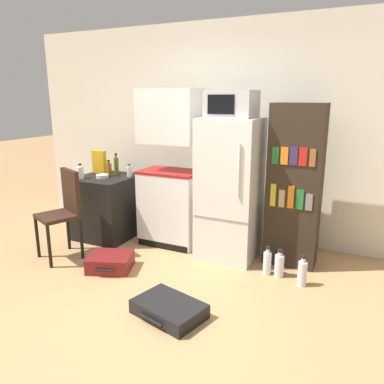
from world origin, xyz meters
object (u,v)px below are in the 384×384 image
(chair, at_px, (64,206))
(water_bottle_front, at_px, (267,262))
(refrigerator, at_px, (230,190))
(water_bottle_middle, at_px, (279,265))
(kitchen_hutch, at_px, (170,175))
(bookshelf, at_px, (295,186))
(side_table, at_px, (108,206))
(suitcase_large_flat, at_px, (169,309))
(bottle_olive_oil, at_px, (116,165))
(cereal_box, at_px, (99,162))
(water_bottle_back, at_px, (302,273))
(bottle_amber_beer, at_px, (109,169))
(suitcase_small_flat, at_px, (110,262))
(microwave, at_px, (232,104))
(bottle_milk_white, at_px, (80,172))
(bowl, at_px, (102,176))
(bottle_clear_short, at_px, (129,171))

(chair, relative_size, water_bottle_front, 3.29)
(refrigerator, bearing_deg, water_bottle_middle, -22.76)
(kitchen_hutch, distance_m, bookshelf, 1.47)
(side_table, relative_size, suitcase_large_flat, 1.21)
(bottle_olive_oil, bearing_deg, cereal_box, -172.65)
(cereal_box, xyz_separation_m, water_bottle_back, (2.78, -0.46, -0.82))
(water_bottle_middle, bearing_deg, bottle_amber_beer, 173.84)
(refrigerator, xyz_separation_m, chair, (-1.67, -0.81, -0.19))
(suitcase_small_flat, relative_size, water_bottle_back, 1.72)
(kitchen_hutch, distance_m, water_bottle_back, 1.89)
(refrigerator, distance_m, water_bottle_front, 0.89)
(bottle_amber_beer, distance_m, suitcase_small_flat, 1.33)
(water_bottle_front, bearing_deg, chair, -166.46)
(microwave, bearing_deg, bottle_milk_white, -170.95)
(kitchen_hutch, xyz_separation_m, refrigerator, (0.79, -0.06, -0.08))
(side_table, height_order, bottle_olive_oil, bottle_olive_oil)
(kitchen_hutch, relative_size, water_bottle_back, 5.96)
(bottle_milk_white, xyz_separation_m, water_bottle_back, (2.77, -0.07, -0.74))
(bowl, bearing_deg, water_bottle_back, -4.86)
(bowl, bearing_deg, water_bottle_front, -3.22)
(microwave, relative_size, bookshelf, 0.29)
(bottle_olive_oil, relative_size, bowl, 1.77)
(bowl, relative_size, cereal_box, 0.52)
(kitchen_hutch, distance_m, water_bottle_middle, 1.65)
(bottle_milk_white, height_order, suitcase_large_flat, bottle_milk_white)
(water_bottle_front, relative_size, water_bottle_back, 0.97)
(bottle_clear_short, xyz_separation_m, water_bottle_front, (1.90, -0.33, -0.74))
(kitchen_hutch, distance_m, microwave, 1.16)
(bottle_clear_short, distance_m, bottle_milk_white, 0.60)
(bottle_clear_short, distance_m, water_bottle_front, 2.07)
(refrigerator, relative_size, bowl, 10.13)
(chair, height_order, water_bottle_middle, chair)
(refrigerator, relative_size, bottle_clear_short, 9.80)
(chair, bearing_deg, suitcase_small_flat, 16.97)
(bottle_olive_oil, height_order, water_bottle_back, bottle_olive_oil)
(suitcase_large_flat, bearing_deg, bowl, 157.79)
(refrigerator, height_order, bookshelf, bookshelf)
(water_bottle_front, xyz_separation_m, water_bottle_back, (0.37, -0.09, 0.00))
(water_bottle_front, bearing_deg, suitcase_large_flat, -116.55)
(side_table, bearing_deg, cereal_box, 144.05)
(bottle_clear_short, bearing_deg, refrigerator, -2.25)
(bottle_milk_white, height_order, water_bottle_middle, bottle_milk_white)
(suitcase_large_flat, bearing_deg, microwave, 103.97)
(water_bottle_back, bearing_deg, water_bottle_middle, 158.53)
(bottle_clear_short, bearing_deg, water_bottle_front, -9.85)
(bottle_clear_short, distance_m, suitcase_small_flat, 1.28)
(bowl, bearing_deg, bottle_amber_beer, 86.11)
(suitcase_large_flat, distance_m, water_bottle_front, 1.24)
(chair, distance_m, water_bottle_front, 2.31)
(bottle_olive_oil, xyz_separation_m, cereal_box, (-0.25, -0.03, 0.03))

